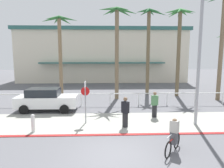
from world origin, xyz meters
TOP-DOWN VIEW (x-y plane):
  - ground_plane at (0.00, 10.00)m, footprint 80.00×80.00m
  - sidewalk_strip at (0.00, 4.20)m, footprint 44.00×4.00m
  - curb_paint at (0.00, 2.20)m, footprint 44.00×0.24m
  - building_backdrop at (-0.72, 27.78)m, footprint 25.99×12.98m
  - rail_fence at (-0.00, 8.50)m, footprint 23.73×0.08m
  - stop_sign_bike_lane at (-1.62, 4.16)m, footprint 0.52×0.56m
  - bollard_3 at (-4.32, 2.76)m, footprint 0.20×0.20m
  - streetlight_curb at (4.98, 3.40)m, footprint 0.24×2.54m
  - palm_tree_1 at (-4.86, 13.01)m, footprint 3.63×3.38m
  - palm_tree_2 at (0.74, 11.14)m, footprint 3.68×3.36m
  - palm_tree_3 at (4.16, 13.41)m, footprint 3.25×3.05m
  - palm_tree_4 at (6.86, 12.25)m, footprint 3.22×3.03m
  - palm_tree_5 at (9.99, 10.25)m, footprint 3.28×3.27m
  - car_white_1 at (-4.77, 7.12)m, footprint 4.40×2.02m
  - cyclist_red_0 at (2.48, 0.22)m, footprint 1.15×1.48m
  - pedestrian_0 at (0.72, 3.35)m, footprint 0.47×0.46m
  - pedestrian_1 at (2.87, 5.17)m, footprint 0.45×0.39m

SIDE VIEW (x-z plane):
  - ground_plane at x=0.00m, z-range 0.00..0.00m
  - sidewalk_strip at x=0.00m, z-range 0.00..0.02m
  - curb_paint at x=0.00m, z-range 0.00..0.03m
  - bollard_3 at x=-4.32m, z-range 0.02..1.02m
  - cyclist_red_0 at x=2.48m, z-range -0.06..1.44m
  - pedestrian_1 at x=2.87m, z-range -0.06..1.67m
  - pedestrian_0 at x=0.72m, z-range -0.06..1.71m
  - rail_fence at x=0.00m, z-range 0.32..1.36m
  - car_white_1 at x=-4.77m, z-range 0.03..1.72m
  - stop_sign_bike_lane at x=-1.62m, z-range 0.40..2.96m
  - building_backdrop at x=-0.72m, z-range 0.02..8.19m
  - streetlight_curb at x=4.98m, z-range 0.53..8.03m
  - palm_tree_1 at x=-4.86m, z-range 1.85..9.81m
  - palm_tree_3 at x=4.16m, z-range 1.83..10.63m
  - palm_tree_2 at x=0.74m, z-range 2.23..10.66m
  - palm_tree_4 at x=6.86m, z-range 2.17..10.75m
  - palm_tree_5 at x=9.99m, z-range 2.00..11.45m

